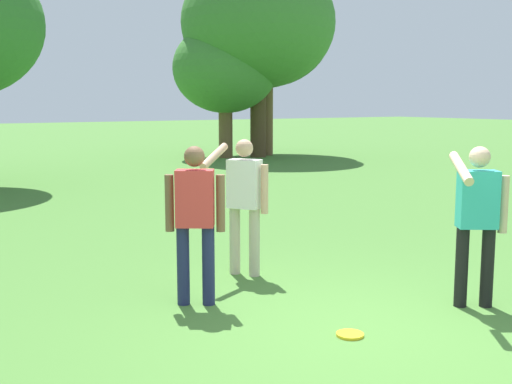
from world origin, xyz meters
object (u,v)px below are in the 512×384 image
Objects in this scene: tree_back_right at (266,32)px; person_thrower at (477,214)px; tree_back_left at (258,23)px; person_catcher at (195,215)px; frisbee at (350,335)px; tree_slender_mid at (225,69)px; person_bystander at (244,196)px.

person_thrower is at bearing -116.70° from tree_back_right.
person_thrower is at bearing -115.47° from tree_back_left.
person_thrower is 18.41m from tree_back_left.
person_catcher is at bearing 146.04° from person_thrower.
person_thrower is 6.60× the size of frisbee.
tree_slender_mid reaches higher than frisbee.
person_bystander is 0.22× the size of tree_back_left.
tree_back_right reaches higher than person_thrower.
tree_back_right is (8.45, 16.80, 3.73)m from person_thrower.
person_thrower is at bearing -33.96° from person_catcher.
person_bystander is 2.47m from frisbee.
person_thrower is at bearing -59.62° from person_bystander.
frisbee is 18.75m from tree_slender_mid.
person_catcher is at bearing 115.70° from frisbee.
frisbee is (0.75, -1.55, -0.93)m from person_catcher.
tree_back_left reaches higher than frisbee.
tree_back_left is (10.09, 14.65, 3.97)m from person_catcher.
tree_back_left is (9.34, 16.20, 4.90)m from frisbee.
tree_slender_mid is (8.15, 16.57, 3.24)m from frisbee.
tree_slender_mid is 0.72× the size of tree_back_right.
person_bystander is at bearing -118.87° from tree_slender_mid.
person_catcher is 0.24× the size of tree_back_right.
tree_slender_mid is (6.54, 16.60, 2.29)m from person_thrower.
person_catcher reaches higher than frisbee.
person_thrower is 17.99m from tree_slender_mid.
person_catcher is at bearing -125.38° from tree_back_right.
frisbee is (-0.26, -2.26, -0.95)m from person_bystander.
person_thrower reaches higher than frisbee.
tree_back_left is at bearing -17.24° from tree_slender_mid.
person_thrower is 0.33× the size of tree_slender_mid.
tree_back_right is (0.72, 0.57, -0.21)m from tree_back_left.
person_bystander is at bearing 35.04° from person_catcher.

